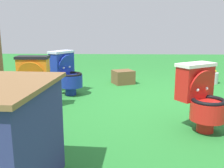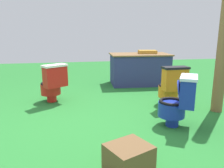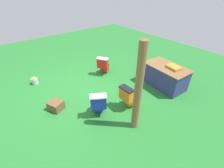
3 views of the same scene
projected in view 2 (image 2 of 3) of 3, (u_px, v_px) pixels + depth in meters
The scene contains 7 objects.
ground at pixel (84, 124), 3.17m from camera, with size 14.00×14.00×0.00m, color #26752D.
toilet_red at pixel (53, 83), 4.11m from camera, with size 0.60×0.63×0.73m.
toilet_blue at pixel (179, 101), 3.03m from camera, with size 0.63×0.60×0.73m.
toilet_orange at pixel (171, 86), 3.90m from camera, with size 0.44×0.50×0.73m.
vendor_table at pixel (140, 69), 5.60m from camera, with size 1.51×0.95×0.85m.
wooden_post at pixel (224, 42), 3.47m from camera, with size 0.18×0.18×2.28m, color brown.
small_crate at pixel (129, 159), 2.07m from camera, with size 0.38×0.34×0.27m, color brown.
Camera 2 is at (-0.15, -2.98, 1.28)m, focal length 35.56 mm.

